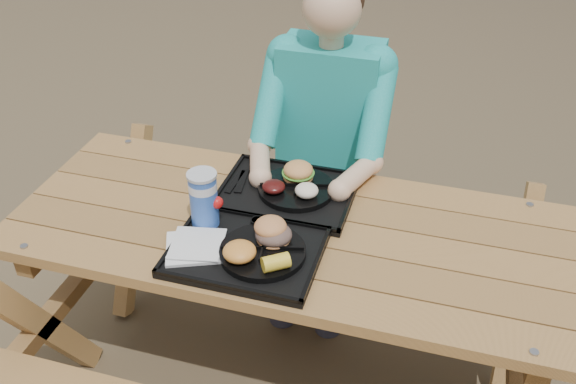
# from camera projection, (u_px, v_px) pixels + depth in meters

# --- Properties ---
(ground) EXTENTS (60.00, 60.00, 0.00)m
(ground) POSITION_uv_depth(u_px,v_px,m) (288.00, 378.00, 2.49)
(ground) COLOR #999999
(ground) RESTS_ON ground
(picnic_table) EXTENTS (1.80, 1.49, 0.75)m
(picnic_table) POSITION_uv_depth(u_px,v_px,m) (288.00, 309.00, 2.28)
(picnic_table) COLOR #999999
(picnic_table) RESTS_ON ground
(tray_near) EXTENTS (0.45, 0.35, 0.02)m
(tray_near) POSITION_uv_depth(u_px,v_px,m) (246.00, 253.00, 1.94)
(tray_near) COLOR black
(tray_near) RESTS_ON picnic_table
(tray_far) EXTENTS (0.45, 0.35, 0.02)m
(tray_far) POSITION_uv_depth(u_px,v_px,m) (287.00, 194.00, 2.20)
(tray_far) COLOR black
(tray_far) RESTS_ON picnic_table
(plate_near) EXTENTS (0.26, 0.26, 0.02)m
(plate_near) POSITION_uv_depth(u_px,v_px,m) (263.00, 252.00, 1.91)
(plate_near) COLOR black
(plate_near) RESTS_ON tray_near
(plate_far) EXTENTS (0.26, 0.26, 0.02)m
(plate_far) POSITION_uv_depth(u_px,v_px,m) (296.00, 189.00, 2.19)
(plate_far) COLOR black
(plate_far) RESTS_ON tray_far
(napkin_stack) EXTENTS (0.21, 0.21, 0.02)m
(napkin_stack) POSITION_uv_depth(u_px,v_px,m) (193.00, 246.00, 1.93)
(napkin_stack) COLOR white
(napkin_stack) RESTS_ON tray_near
(soda_cup) EXTENTS (0.09, 0.09, 0.18)m
(soda_cup) POSITION_uv_depth(u_px,v_px,m) (204.00, 200.00, 1.99)
(soda_cup) COLOR #1746AF
(soda_cup) RESTS_ON tray_near
(condiment_bbq) EXTENTS (0.04, 0.04, 0.03)m
(condiment_bbq) POSITION_uv_depth(u_px,v_px,m) (258.00, 223.00, 2.02)
(condiment_bbq) COLOR #320C05
(condiment_bbq) RESTS_ON tray_near
(condiment_mustard) EXTENTS (0.05, 0.05, 0.03)m
(condiment_mustard) POSITION_uv_depth(u_px,v_px,m) (278.00, 227.00, 2.00)
(condiment_mustard) COLOR gold
(condiment_mustard) RESTS_ON tray_near
(sandwich) EXTENTS (0.10, 0.10, 0.11)m
(sandwich) POSITION_uv_depth(u_px,v_px,m) (273.00, 226.00, 1.91)
(sandwich) COLOR #D8874C
(sandwich) RESTS_ON plate_near
(mac_cheese) EXTENTS (0.10, 0.10, 0.05)m
(mac_cheese) POSITION_uv_depth(u_px,v_px,m) (240.00, 252.00, 1.86)
(mac_cheese) COLOR gold
(mac_cheese) RESTS_ON plate_near
(corn_cob) EXTENTS (0.11, 0.11, 0.05)m
(corn_cob) POSITION_uv_depth(u_px,v_px,m) (276.00, 262.00, 1.82)
(corn_cob) COLOR yellow
(corn_cob) RESTS_ON plate_near
(cutlery_far) EXTENTS (0.05, 0.15, 0.01)m
(cutlery_far) POSITION_uv_depth(u_px,v_px,m) (242.00, 181.00, 2.24)
(cutlery_far) COLOR black
(cutlery_far) RESTS_ON tray_far
(burger) EXTENTS (0.10, 0.10, 0.09)m
(burger) POSITION_uv_depth(u_px,v_px,m) (298.00, 167.00, 2.19)
(burger) COLOR #DE934E
(burger) RESTS_ON plate_far
(baked_beans) EXTENTS (0.08, 0.08, 0.04)m
(baked_beans) POSITION_uv_depth(u_px,v_px,m) (274.00, 187.00, 2.15)
(baked_beans) COLOR #440E0D
(baked_beans) RESTS_ON plate_far
(potato_salad) EXTENTS (0.08, 0.08, 0.04)m
(potato_salad) POSITION_uv_depth(u_px,v_px,m) (307.00, 190.00, 2.12)
(potato_salad) COLOR white
(potato_salad) RESTS_ON plate_far
(diner) EXTENTS (0.48, 0.84, 1.28)m
(diner) POSITION_uv_depth(u_px,v_px,m) (327.00, 160.00, 2.60)
(diner) COLOR teal
(diner) RESTS_ON ground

